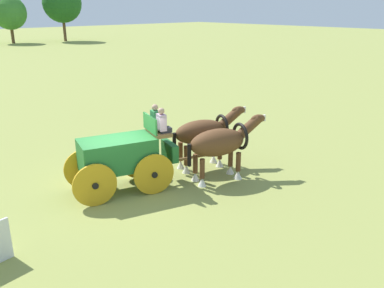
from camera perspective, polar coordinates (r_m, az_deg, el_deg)
name	(u,v)px	position (r m, az deg, el deg)	size (l,w,h in m)	color
ground_plane	(120,190)	(14.18, -10.09, -6.42)	(220.00, 220.00, 0.00)	olive
show_wagon	(123,155)	(13.73, -9.73, -1.52)	(5.51, 2.49, 2.80)	#236B2D
draft_horse_near	(204,133)	(15.47, 1.67, 1.57)	(3.05, 1.47, 2.26)	brown
draft_horse_off	(221,143)	(14.40, 4.04, 0.11)	(3.08, 1.54, 2.24)	brown
tree_e	(9,13)	(76.62, -24.25, 16.45)	(5.48, 5.48, 7.67)	brown
tree_f	(62,3)	(78.24, -17.79, 18.31)	(6.68, 6.68, 9.81)	brown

